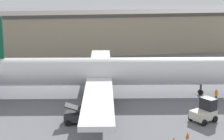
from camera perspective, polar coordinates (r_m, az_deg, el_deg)
The scene contains 8 objects.
ground_plane at distance 45.38m, azimuth -0.00°, elevation -4.23°, with size 400.00×400.00×0.00m, color slate.
terminal_building at distance 75.28m, azimuth -5.11°, elevation 6.29°, with size 66.87×12.87×8.57m.
airplane at distance 44.48m, azimuth -1.17°, elevation -0.32°, with size 39.50×34.28×10.36m.
ground_crew_worker at distance 44.55m, azimuth 16.93°, elevation -4.02°, with size 0.36×0.36×1.63m.
baggage_tug at distance 38.00m, azimuth 15.17°, elevation -6.61°, with size 3.04×2.85×2.48m.
belt_loader_truck at distance 36.42m, azimuth -5.06°, elevation -7.20°, with size 3.36×2.62×2.19m.
safety_cone_near at distance 33.97m, azimuth 12.46°, elevation -10.45°, with size 0.36×0.36×0.55m.
safety_cone_far at distance 32.68m, azimuth 10.22°, elevation -11.34°, with size 0.36×0.36×0.55m.
Camera 1 is at (-7.86, -42.43, 14.03)m, focal length 55.00 mm.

